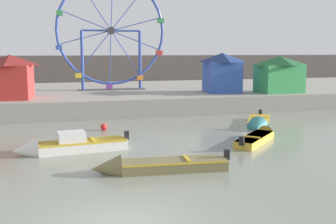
{
  "coord_description": "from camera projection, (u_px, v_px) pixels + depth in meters",
  "views": [
    {
      "loc": [
        -1.55,
        -11.32,
        5.03
      ],
      "look_at": [
        4.74,
        11.97,
        1.47
      ],
      "focal_mm": 44.24,
      "sensor_mm": 36.0,
      "label": 1
    }
  ],
  "objects": [
    {
      "name": "mooring_buoy_orange",
      "position": [
        104.0,
        127.0,
        26.48
      ],
      "size": [
        0.44,
        0.44,
        0.44
      ],
      "primitive_type": "sphere",
      "color": "red",
      "rests_on": "ground_plane"
    },
    {
      "name": "motorboat_mustard_yellow",
      "position": [
        259.0,
        136.0,
        23.5
      ],
      "size": [
        4.23,
        4.2,
        1.01
      ],
      "rotation": [
        0.0,
        0.0,
        0.78
      ],
      "color": "gold",
      "rests_on": "ground_plane"
    },
    {
      "name": "motorboat_teal_painted",
      "position": [
        258.0,
        124.0,
        27.83
      ],
      "size": [
        3.78,
        5.28,
        1.31
      ],
      "rotation": [
        0.0,
        0.0,
        4.2
      ],
      "color": "teal",
      "rests_on": "ground_plane"
    },
    {
      "name": "carnival_booth_red_striped",
      "position": [
        11.0,
        76.0,
        31.58
      ],
      "size": [
        3.54,
        3.88,
        3.36
      ],
      "rotation": [
        0.0,
        0.0,
        -0.1
      ],
      "color": "red",
      "rests_on": "quay_promenade"
    },
    {
      "name": "motorboat_olive_wood",
      "position": [
        151.0,
        166.0,
        17.37
      ],
      "size": [
        5.94,
        1.58,
        1.12
      ],
      "rotation": [
        0.0,
        0.0,
        3.07
      ],
      "color": "olive",
      "rests_on": "ground_plane"
    },
    {
      "name": "ferris_wheel_blue_frame",
      "position": [
        111.0,
        33.0,
        38.3
      ],
      "size": [
        10.06,
        1.2,
        10.54
      ],
      "color": "#334CA8",
      "rests_on": "quay_promenade"
    },
    {
      "name": "quay_promenade",
      "position": [
        74.0,
        97.0,
        39.14
      ],
      "size": [
        110.0,
        19.29,
        1.4
      ],
      "primitive_type": "cube",
      "color": "gray",
      "rests_on": "ground_plane"
    },
    {
      "name": "carnival_booth_green_kiosk",
      "position": [
        279.0,
        74.0,
        36.29
      ],
      "size": [
        4.33,
        2.96,
        3.21
      ],
      "rotation": [
        0.0,
        0.0,
        0.06
      ],
      "color": "#33934C",
      "rests_on": "quay_promenade"
    },
    {
      "name": "carnival_booth_blue_tent",
      "position": [
        222.0,
        72.0,
        36.69
      ],
      "size": [
        3.47,
        3.58,
        3.47
      ],
      "rotation": [
        0.0,
        0.0,
        -0.1
      ],
      "color": "#3356B7",
      "rests_on": "quay_promenade"
    },
    {
      "name": "distant_town_skyline",
      "position": [
        67.0,
        71.0,
        59.41
      ],
      "size": [
        140.0,
        3.0,
        4.4
      ],
      "primitive_type": "cube",
      "color": "#564C47",
      "rests_on": "ground_plane"
    },
    {
      "name": "motorboat_white_red_stripe",
      "position": [
        65.0,
        146.0,
        20.64
      ],
      "size": [
        5.84,
        1.84,
        1.36
      ],
      "rotation": [
        0.0,
        0.0,
        3.25
      ],
      "color": "silver",
      "rests_on": "ground_plane"
    }
  ]
}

